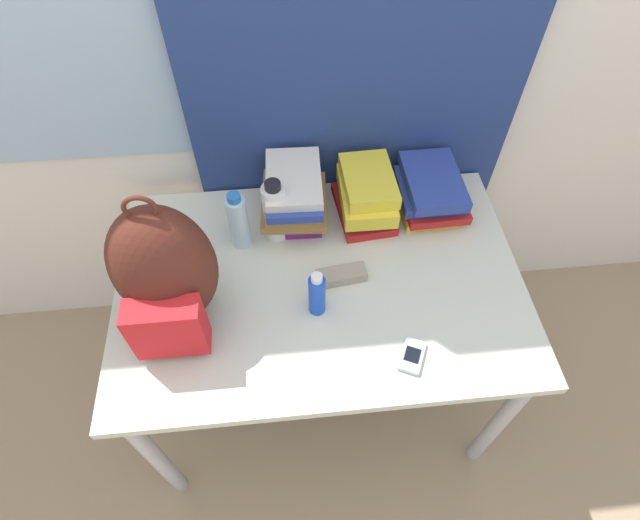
# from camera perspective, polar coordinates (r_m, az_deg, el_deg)

# --- Properties ---
(ground_plane) EXTENTS (12.00, 12.00, 0.00)m
(ground_plane) POSITION_cam_1_polar(r_m,az_deg,el_deg) (2.06, 1.25, -24.20)
(ground_plane) COLOR #9E8466
(wall_back) EXTENTS (6.00, 0.06, 2.50)m
(wall_back) POSITION_cam_1_polar(r_m,az_deg,el_deg) (1.56, -2.17, 23.87)
(wall_back) COLOR silver
(wall_back) RESTS_ON ground_plane
(curtain_blue) EXTENTS (1.05, 0.04, 2.50)m
(curtain_blue) POSITION_cam_1_polar(r_m,az_deg,el_deg) (1.53, 4.47, 23.11)
(curtain_blue) COLOR navy
(curtain_blue) RESTS_ON ground_plane
(desk) EXTENTS (1.24, 0.83, 0.76)m
(desk) POSITION_cam_1_polar(r_m,az_deg,el_deg) (1.60, 0.00, -4.06)
(desk) COLOR beige
(desk) RESTS_ON ground_plane
(backpack) EXTENTS (0.27, 0.28, 0.47)m
(backpack) POSITION_cam_1_polar(r_m,az_deg,el_deg) (1.36, -17.33, -1.41)
(backpack) COLOR #512319
(backpack) RESTS_ON desk
(book_stack_left) EXTENTS (0.23, 0.28, 0.18)m
(book_stack_left) POSITION_cam_1_polar(r_m,az_deg,el_deg) (1.62, -3.04, 7.21)
(book_stack_left) COLOR #6B2370
(book_stack_left) RESTS_ON desk
(book_stack_center) EXTENTS (0.20, 0.27, 0.16)m
(book_stack_center) POSITION_cam_1_polar(r_m,az_deg,el_deg) (1.65, 5.30, 7.39)
(book_stack_center) COLOR red
(book_stack_center) RESTS_ON desk
(book_stack_right) EXTENTS (0.22, 0.27, 0.14)m
(book_stack_right) POSITION_cam_1_polar(r_m,az_deg,el_deg) (1.71, 12.51, 7.61)
(book_stack_right) COLOR yellow
(book_stack_right) RESTS_ON desk
(water_bottle) EXTENTS (0.06, 0.06, 0.22)m
(water_bottle) POSITION_cam_1_polar(r_m,az_deg,el_deg) (1.56, -9.31, 4.38)
(water_bottle) COLOR silver
(water_bottle) RESTS_ON desk
(sports_bottle) EXTENTS (0.07, 0.07, 0.23)m
(sports_bottle) POSITION_cam_1_polar(r_m,az_deg,el_deg) (1.56, -5.14, 5.58)
(sports_bottle) COLOR white
(sports_bottle) RESTS_ON desk
(sunscreen_bottle) EXTENTS (0.05, 0.05, 0.17)m
(sunscreen_bottle) POSITION_cam_1_polar(r_m,az_deg,el_deg) (1.40, -0.35, -3.95)
(sunscreen_bottle) COLOR blue
(sunscreen_bottle) RESTS_ON desk
(cell_phone) EXTENTS (0.10, 0.12, 0.02)m
(cell_phone) POSITION_cam_1_polar(r_m,az_deg,el_deg) (1.41, 10.48, -10.75)
(cell_phone) COLOR #B7BCC6
(cell_phone) RESTS_ON desk
(sunglasses_case) EXTENTS (0.16, 0.07, 0.04)m
(sunglasses_case) POSITION_cam_1_polar(r_m,az_deg,el_deg) (1.51, 2.47, -1.75)
(sunglasses_case) COLOR gray
(sunglasses_case) RESTS_ON desk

